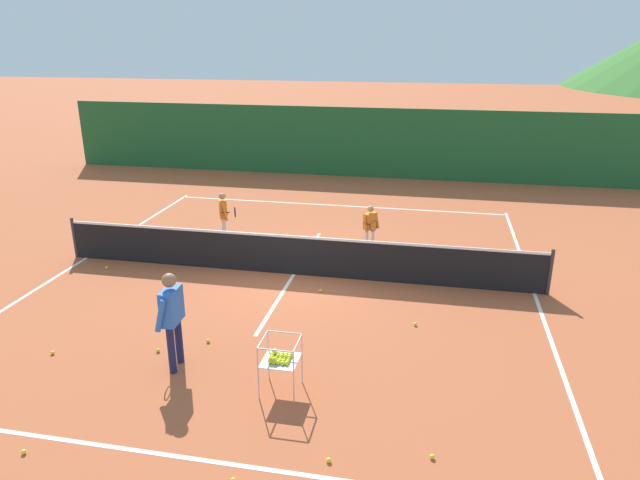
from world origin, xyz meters
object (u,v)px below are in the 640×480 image
tennis_ball_2 (53,353)px  tennis_ball_6 (432,457)px  instructor (172,312)px  tennis_ball_4 (320,290)px  ball_cart (279,358)px  tennis_ball_5 (24,452)px  tennis_net (294,255)px  student_0 (224,212)px  tennis_ball_0 (415,324)px  tennis_ball_9 (329,460)px  tennis_ball_1 (233,480)px  tennis_ball_10 (158,350)px  tennis_ball_11 (208,341)px  student_1 (370,224)px  tennis_ball_3 (107,268)px

tennis_ball_2 → tennis_ball_6: (6.65, -1.38, 0.00)m
instructor → tennis_ball_4: 4.03m
ball_cart → tennis_ball_5: size_ratio=13.22×
tennis_net → student_0: bearing=141.5°
tennis_ball_0 → tennis_ball_9: size_ratio=1.00×
tennis_ball_4 → tennis_ball_5: 6.58m
tennis_net → tennis_ball_2: size_ratio=168.83×
tennis_ball_1 → tennis_ball_9: same height
ball_cart → tennis_ball_10: 2.61m
student_0 → tennis_ball_2: size_ratio=20.05×
tennis_ball_11 → tennis_ball_2: bearing=-159.8°
tennis_ball_6 → student_1: bearing=102.8°
instructor → tennis_ball_0: size_ratio=25.41×
tennis_ball_5 → tennis_ball_10: same height
tennis_ball_6 → tennis_ball_11: 4.71m
instructor → tennis_ball_11: (0.22, 0.87, -1.00)m
student_0 → tennis_ball_6: size_ratio=20.05×
tennis_ball_6 → tennis_ball_10: 5.18m
student_1 → instructor: bearing=-112.4°
tennis_ball_5 → tennis_ball_9: same height
ball_cart → tennis_ball_1: bearing=-91.7°
instructor → student_0: bearing=102.9°
student_0 → tennis_ball_9: bearing=-61.2°
student_1 → student_0: bearing=180.0°
tennis_ball_0 → tennis_ball_9: 4.18m
tennis_ball_1 → tennis_ball_6: (2.46, 0.93, 0.00)m
tennis_ball_5 → tennis_ball_9: (4.07, 0.66, 0.00)m
instructor → tennis_ball_11: instructor is taller
instructor → tennis_ball_9: bearing=-30.9°
tennis_ball_2 → student_1: bearing=52.1°
tennis_ball_4 → tennis_ball_9: same height
tennis_net → ball_cart: 4.72m
tennis_net → tennis_ball_5: (-2.09, -6.75, -0.47)m
tennis_ball_0 → tennis_ball_9: same height
tennis_net → tennis_ball_9: (1.98, -6.09, -0.47)m
tennis_ball_3 → tennis_ball_10: (3.00, -3.36, 0.00)m
student_0 → tennis_ball_6: (5.75, -7.69, -0.79)m
tennis_net → tennis_ball_9: 6.42m
tennis_ball_0 → tennis_ball_5: same height
tennis_ball_1 → tennis_ball_5: same height
ball_cart → tennis_ball_11: 2.15m
ball_cart → tennis_ball_9: size_ratio=13.22×
tennis_net → tennis_ball_11: (-0.78, -3.43, -0.47)m
ball_cart → tennis_ball_10: bearing=164.0°
ball_cart → student_0: bearing=117.0°
instructor → tennis_ball_6: (4.32, -1.45, -1.00)m
student_1 → tennis_ball_6: (1.75, -7.69, -0.71)m
student_0 → tennis_ball_4: 4.34m
ball_cart → tennis_ball_4: ball_cart is taller
instructor → tennis_net: bearing=77.0°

